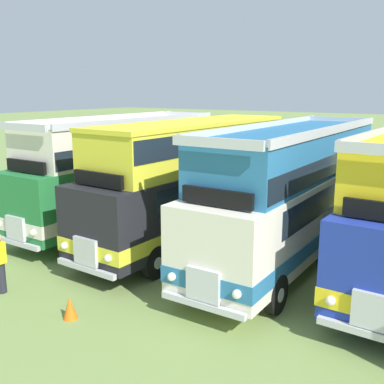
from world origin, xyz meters
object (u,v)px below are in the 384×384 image
Objects in this scene: cone_mid_row at (70,308)px; bus_first_in_row at (124,168)px; bus_second_in_row at (193,176)px; marshal_person at (0,263)px; bus_third_in_row at (293,190)px.

bus_first_in_row is at bearing 122.89° from cone_mid_row.
bus_first_in_row reaches higher than bus_second_in_row.
bus_second_in_row is 7.27m from marshal_person.
cone_mid_row is at bearing -57.11° from bus_first_in_row.
bus_first_in_row is 0.97× the size of bus_third_in_row.
bus_second_in_row is at bearing -175.85° from bus_third_in_row.
bus_first_in_row is at bearing 178.61° from bus_third_in_row.
bus_first_in_row is 6.24× the size of marshal_person.
bus_third_in_row is 19.29× the size of cone_mid_row.
cone_mid_row is 0.33× the size of marshal_person.
bus_third_in_row is 7.94m from cone_mid_row.
bus_third_in_row reaches higher than bus_second_in_row.
bus_third_in_row is (3.80, 0.28, -0.11)m from bus_second_in_row.
cone_mid_row is (4.70, -7.27, -2.07)m from bus_first_in_row.
bus_third_in_row reaches higher than cone_mid_row.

